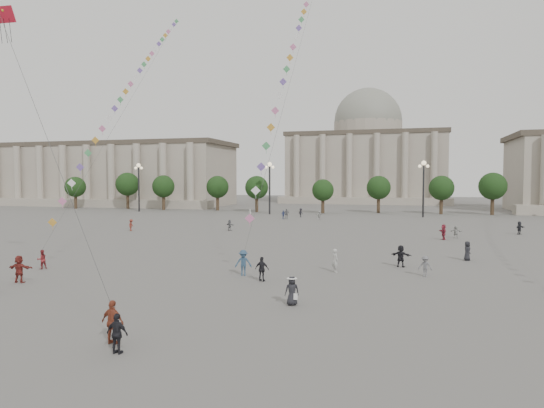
# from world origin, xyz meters

# --- Properties ---
(ground) EXTENTS (360.00, 360.00, 0.00)m
(ground) POSITION_xyz_m (0.00, 0.00, 0.00)
(ground) COLOR #5B5855
(ground) RESTS_ON ground
(hall_west) EXTENTS (84.00, 26.22, 17.20)m
(hall_west) POSITION_xyz_m (-75.00, 93.89, 8.43)
(hall_west) COLOR gray
(hall_west) RESTS_ON ground
(hall_central) EXTENTS (48.30, 34.30, 35.50)m
(hall_central) POSITION_xyz_m (0.00, 129.22, 14.23)
(hall_central) COLOR gray
(hall_central) RESTS_ON ground
(tree_row) EXTENTS (137.12, 5.12, 8.00)m
(tree_row) POSITION_xyz_m (0.00, 78.00, 5.39)
(tree_row) COLOR #3A2C1D
(tree_row) RESTS_ON ground
(lamp_post_far_west) EXTENTS (2.00, 0.90, 10.65)m
(lamp_post_far_west) POSITION_xyz_m (-45.00, 70.00, 7.35)
(lamp_post_far_west) COLOR #262628
(lamp_post_far_west) RESTS_ON ground
(lamp_post_mid_west) EXTENTS (2.00, 0.90, 10.65)m
(lamp_post_mid_west) POSITION_xyz_m (-15.00, 70.00, 7.35)
(lamp_post_mid_west) COLOR #262628
(lamp_post_mid_west) RESTS_ON ground
(lamp_post_mid_east) EXTENTS (2.00, 0.90, 10.65)m
(lamp_post_mid_east) POSITION_xyz_m (15.00, 70.00, 7.35)
(lamp_post_mid_east) COLOR #262628
(lamp_post_mid_east) RESTS_ON ground
(person_crowd_0) EXTENTS (0.95, 0.89, 1.57)m
(person_crowd_0) POSITION_xyz_m (-9.37, 59.10, 0.79)
(person_crowd_0) COLOR #354379
(person_crowd_0) RESTS_ON ground
(person_crowd_3) EXTENTS (1.76, 0.93, 1.82)m
(person_crowd_3) POSITION_xyz_m (11.50, 15.83, 0.91)
(person_crowd_3) COLOR black
(person_crowd_3) RESTS_ON ground
(person_crowd_4) EXTENTS (1.29, 1.26, 1.48)m
(person_crowd_4) POSITION_xyz_m (-3.06, 60.16, 0.74)
(person_crowd_4) COLOR beige
(person_crowd_4) RESTS_ON ground
(person_crowd_6) EXTENTS (1.10, 0.77, 1.55)m
(person_crowd_6) POSITION_xyz_m (13.28, 12.29, 0.77)
(person_crowd_6) COLOR slate
(person_crowd_6) RESTS_ON ground
(person_crowd_7) EXTENTS (1.43, 0.47, 1.54)m
(person_crowd_7) POSITION_xyz_m (17.79, 37.72, 0.77)
(person_crowd_7) COLOR #B0B1AD
(person_crowd_7) RESTS_ON ground
(person_crowd_9) EXTENTS (1.47, 1.50, 1.72)m
(person_crowd_9) POSITION_xyz_m (26.18, 44.02, 0.86)
(person_crowd_9) COLOR #222227
(person_crowd_9) RESTS_ON ground
(person_crowd_10) EXTENTS (0.40, 0.60, 1.63)m
(person_crowd_10) POSITION_xyz_m (-15.64, 59.18, 0.81)
(person_crowd_10) COLOR silver
(person_crowd_10) RESTS_ON ground
(person_crowd_12) EXTENTS (1.46, 1.01, 1.52)m
(person_crowd_12) POSITION_xyz_m (-11.87, 38.31, 0.76)
(person_crowd_12) COLOR slate
(person_crowd_12) RESTS_ON ground
(person_crowd_13) EXTENTS (0.73, 0.80, 1.83)m
(person_crowd_13) POSITION_xyz_m (6.61, 12.19, 0.91)
(person_crowd_13) COLOR #B5B5B1
(person_crowd_13) RESTS_ON ground
(person_crowd_16) EXTENTS (1.16, 0.62, 1.88)m
(person_crowd_16) POSITION_xyz_m (-8.90, 59.53, 0.94)
(person_crowd_16) COLOR slate
(person_crowd_16) RESTS_ON ground
(person_crowd_17) EXTENTS (0.70, 1.11, 1.63)m
(person_crowd_17) POSITION_xyz_m (-24.98, 34.34, 0.82)
(person_crowd_17) COLOR maroon
(person_crowd_17) RESTS_ON ground
(person_crowd_18) EXTENTS (0.87, 1.00, 1.72)m
(person_crowd_18) POSITION_xyz_m (17.15, 20.64, 0.86)
(person_crowd_18) COLOR black
(person_crowd_18) RESTS_ON ground
(person_crowd_19) EXTENTS (1.26, 1.13, 1.69)m
(person_crowd_19) POSITION_xyz_m (-7.21, 64.06, 0.84)
(person_crowd_19) COLOR black
(person_crowd_19) RESTS_ON ground
(person_crowd_20) EXTENTS (1.03, 1.79, 1.84)m
(person_crowd_20) POSITION_xyz_m (16.22, 35.70, 0.92)
(person_crowd_20) COLOR #9B2A3C
(person_crowd_20) RESTS_ON ground
(tourist_0) EXTENTS (1.19, 0.61, 1.94)m
(tourist_0) POSITION_xyz_m (-0.51, -6.78, 0.97)
(tourist_0) COLOR brown
(tourist_0) RESTS_ON ground
(tourist_1) EXTENTS (1.01, 0.45, 1.69)m
(tourist_1) POSITION_xyz_m (0.37, -7.78, 0.85)
(tourist_1) COLOR black
(tourist_1) RESTS_ON ground
(tourist_2) EXTENTS (1.83, 0.75, 1.92)m
(tourist_2) POSITION_xyz_m (-14.15, 2.49, 0.96)
(tourist_2) COLOR maroon
(tourist_2) RESTS_ON ground
(tourist_4) EXTENTS (1.05, 0.51, 1.74)m
(tourist_4) POSITION_xyz_m (2.09, 7.42, 0.87)
(tourist_4) COLOR black
(tourist_4) RESTS_ON ground
(kite_flyer_0) EXTENTS (0.88, 0.95, 1.56)m
(kite_flyer_0) POSITION_xyz_m (-16.31, 7.17, 0.78)
(kite_flyer_0) COLOR maroon
(kite_flyer_0) RESTS_ON ground
(kite_flyer_1) EXTENTS (1.40, 1.03, 1.93)m
(kite_flyer_1) POSITION_xyz_m (0.15, 9.02, 0.97)
(kite_flyer_1) COLOR navy
(kite_flyer_1) RESTS_ON ground
(hat_person) EXTENTS (0.96, 0.81, 1.69)m
(hat_person) POSITION_xyz_m (5.60, 1.68, 0.88)
(hat_person) COLOR black
(hat_person) RESTS_ON ground
(dragon_kite) EXTENTS (8.50, 5.01, 24.30)m
(dragon_kite) POSITION_xyz_m (-15.03, 2.44, 17.61)
(dragon_kite) COLOR red
(dragon_kite) RESTS_ON ground
(kite_train_west) EXTENTS (10.26, 42.67, 55.76)m
(kite_train_west) POSITION_xyz_m (-21.45, 30.09, 19.60)
(kite_train_west) COLOR #3F3F3F
(kite_train_west) RESTS_ON ground
(kite_train_mid) EXTENTS (2.40, 47.61, 66.78)m
(kite_train_mid) POSITION_xyz_m (-0.73, 34.39, 26.55)
(kite_train_mid) COLOR #3F3F3F
(kite_train_mid) RESTS_ON ground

